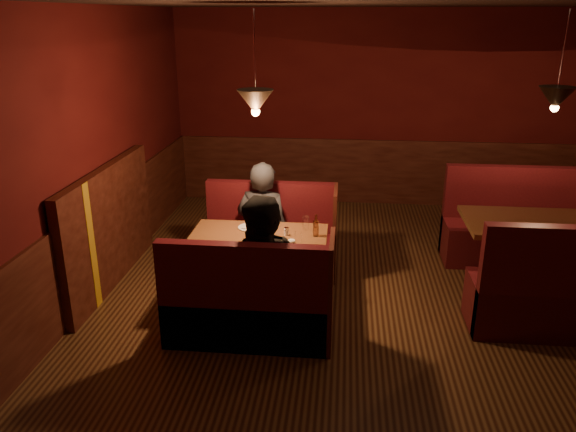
# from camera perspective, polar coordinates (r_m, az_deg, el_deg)

# --- Properties ---
(room) EXTENTS (6.02, 7.02, 2.92)m
(room) POSITION_cam_1_polar(r_m,az_deg,el_deg) (5.36, 7.15, 0.57)
(room) COLOR black
(room) RESTS_ON ground
(main_table) EXTENTS (1.36, 0.83, 0.95)m
(main_table) POSITION_cam_1_polar(r_m,az_deg,el_deg) (5.64, -2.90, -3.60)
(main_table) COLOR brown
(main_table) RESTS_ON ground
(main_bench_far) EXTENTS (1.50, 0.53, 1.02)m
(main_bench_far) POSITION_cam_1_polar(r_m,az_deg,el_deg) (6.44, -1.69, -2.83)
(main_bench_far) COLOR #3E0C12
(main_bench_far) RESTS_ON ground
(main_bench_near) EXTENTS (1.50, 0.53, 1.02)m
(main_bench_near) POSITION_cam_1_polar(r_m,az_deg,el_deg) (5.06, -4.00, -9.54)
(main_bench_near) COLOR #3E0C12
(main_bench_near) RESTS_ON ground
(second_table) EXTENTS (1.42, 0.91, 0.80)m
(second_table) POSITION_cam_1_polar(r_m,az_deg,el_deg) (6.36, 23.65, -2.25)
(second_table) COLOR brown
(second_table) RESTS_ON ground
(second_bench_far) EXTENTS (1.57, 0.59, 1.12)m
(second_bench_far) POSITION_cam_1_polar(r_m,az_deg,el_deg) (7.21, 21.74, -1.49)
(second_bench_far) COLOR #3E0C12
(second_bench_far) RESTS_ON ground
(second_bench_near) EXTENTS (1.57, 0.59, 1.12)m
(second_bench_near) POSITION_cam_1_polar(r_m,az_deg,el_deg) (5.73, 26.05, -7.62)
(second_bench_near) COLOR #3E0C12
(second_bench_near) RESTS_ON ground
(diner_a) EXTENTS (0.65, 0.48, 1.65)m
(diner_a) POSITION_cam_1_polar(r_m,az_deg,el_deg) (6.21, -2.60, 1.23)
(diner_a) COLOR #292A2E
(diner_a) RESTS_ON ground
(diner_b) EXTENTS (0.86, 0.69, 1.70)m
(diner_b) POSITION_cam_1_polar(r_m,az_deg,el_deg) (4.90, -2.21, -3.70)
(diner_b) COLOR black
(diner_b) RESTS_ON ground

